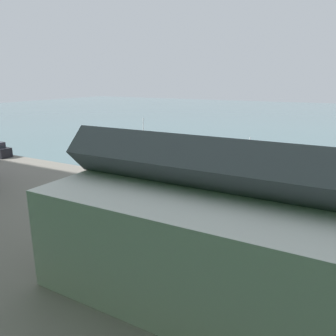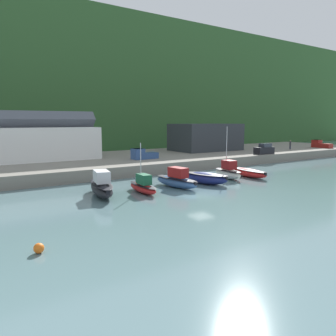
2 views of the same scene
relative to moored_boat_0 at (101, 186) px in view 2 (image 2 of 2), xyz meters
name	(u,v)px [view 2 (image 2 of 2)]	position (x,y,z in m)	size (l,w,h in m)	color
ground_plane	(201,195)	(9.76, -5.79, -1.09)	(320.00, 320.00, 0.00)	slate
hillside_backdrop	(34,90)	(9.76, 83.20, 17.48)	(240.00, 74.76, 37.14)	#335B2D
quay_promenade	(108,163)	(9.76, 21.39, -0.22)	(134.61, 24.97, 1.74)	gray
harbor_clubhouse	(27,142)	(-3.27, 24.98, 3.74)	(23.51, 9.12, 8.40)	white
yacht_club_building	(206,137)	(34.76, 23.86, 3.66)	(15.13, 9.37, 6.04)	#2D3338
moored_boat_0	(101,186)	(0.00, 0.00, 0.00)	(3.55, 8.09, 2.94)	black
moored_boat_1	(143,186)	(4.72, -1.09, -0.28)	(1.72, 6.07, 5.86)	red
moored_boat_2	(177,180)	(9.82, -0.66, -0.14)	(2.95, 7.46, 2.61)	#33568E
moored_boat_3	(206,178)	(14.50, -0.93, -0.25)	(4.40, 6.86, 1.59)	navy
moored_boat_4	(228,172)	(19.71, 0.45, -0.06)	(2.59, 5.72, 7.61)	white
moored_boat_5	(249,172)	(23.50, -0.08, -0.41)	(2.47, 7.28, 1.28)	red
parked_car_0	(264,149)	(39.25, 10.60, 1.57)	(4.27, 1.96, 2.16)	black
pickup_truck_0	(143,154)	(14.17, 16.25, 1.47)	(4.86, 2.30, 1.90)	#2D4C84
pickup_truck_1	(320,144)	(63.83, 13.84, 1.47)	(2.05, 4.75, 1.90)	maroon
person_on_quay	(290,145)	(53.40, 14.97, 1.75)	(0.40, 0.40, 2.14)	#232838
mooring_buoy_0	(39,248)	(-9.46, -13.17, -0.76)	(0.67, 0.67, 0.67)	orange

